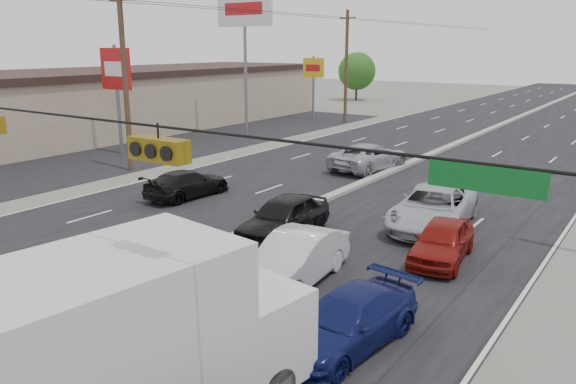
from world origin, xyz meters
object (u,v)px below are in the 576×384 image
(queue_car_a, at_px, (283,218))
(queue_car_d, at_px, (347,321))
(tree_left_far, at_px, (357,71))
(oncoming_far, at_px, (369,157))
(pole_sign_billboard, at_px, (245,18))
(box_truck, at_px, (122,355))
(pole_sign_mid, at_px, (116,75))
(utility_pole_left_c, at_px, (346,66))
(queue_car_c, at_px, (433,208))
(oncoming_near, at_px, (187,184))
(pole_sign_far, at_px, (313,73))
(utility_pole_left_b, at_px, (125,80))
(red_sedan, at_px, (201,285))
(queue_car_e, at_px, (442,241))
(queue_car_b, at_px, (295,260))

(queue_car_a, relative_size, queue_car_d, 1.05)
(tree_left_far, relative_size, oncoming_far, 1.12)
(pole_sign_billboard, height_order, box_truck, pole_sign_billboard)
(pole_sign_mid, xyz_separation_m, box_truck, (22.69, -18.36, -3.21))
(pole_sign_billboard, bearing_deg, pole_sign_mid, -104.04)
(utility_pole_left_c, xyz_separation_m, pole_sign_billboard, (-2.00, -12.00, 3.76))
(queue_car_c, distance_m, oncoming_near, 11.37)
(queue_car_d, bearing_deg, pole_sign_mid, 158.50)
(pole_sign_mid, distance_m, box_truck, 29.37)
(utility_pole_left_c, bearing_deg, tree_left_far, 115.41)
(box_truck, xyz_separation_m, oncoming_near, (-11.39, 12.99, -1.26))
(pole_sign_far, xyz_separation_m, queue_car_c, (21.47, -25.20, -3.62))
(pole_sign_far, relative_size, queue_car_a, 1.29)
(box_truck, relative_size, oncoming_far, 1.39)
(utility_pole_left_b, height_order, utility_pole_left_c, same)
(red_sedan, distance_m, oncoming_near, 11.74)
(box_truck, xyz_separation_m, oncoming_far, (-7.09, 23.29, -1.15))
(queue_car_e, bearing_deg, queue_car_c, 108.63)
(pole_sign_billboard, bearing_deg, queue_car_e, -37.29)
(queue_car_a, bearing_deg, queue_car_b, -54.03)
(pole_sign_far, distance_m, oncoming_near, 29.49)
(utility_pole_left_c, distance_m, oncoming_far, 20.82)
(pole_sign_mid, bearing_deg, queue_car_c, -8.10)
(queue_car_a, relative_size, oncoming_near, 1.05)
(box_truck, bearing_deg, queue_car_b, 109.71)
(tree_left_far, xyz_separation_m, queue_car_d, (29.09, -54.99, -3.07))
(queue_car_b, bearing_deg, oncoming_near, 145.94)
(pole_sign_mid, bearing_deg, utility_pole_left_c, 78.44)
(pole_sign_far, bearing_deg, pole_sign_billboard, -82.87)
(pole_sign_billboard, xyz_separation_m, queue_car_e, (21.50, -16.37, -8.19))
(pole_sign_mid, distance_m, queue_car_d, 27.73)
(pole_sign_mid, height_order, queue_car_b, pole_sign_mid)
(queue_car_c, height_order, oncoming_near, queue_car_c)
(utility_pole_left_c, relative_size, queue_car_a, 2.16)
(queue_car_c, bearing_deg, pole_sign_mid, 164.74)
(tree_left_far, xyz_separation_m, queue_car_c, (27.47, -45.20, -2.93))
(queue_car_b, bearing_deg, oncoming_far, 103.76)
(utility_pole_left_b, relative_size, box_truck, 1.32)
(oncoming_far, bearing_deg, pole_sign_billboard, -14.24)
(red_sedan, bearing_deg, oncoming_far, 100.50)
(pole_sign_far, height_order, queue_car_a, pole_sign_far)
(pole_sign_billboard, relative_size, queue_car_a, 2.37)
(utility_pole_left_b, height_order, pole_sign_mid, utility_pole_left_b)
(queue_car_a, relative_size, oncoming_far, 0.85)
(queue_car_a, bearing_deg, oncoming_near, 158.82)
(queue_car_c, xyz_separation_m, queue_car_d, (1.62, -9.79, -0.15))
(box_truck, bearing_deg, oncoming_far, 114.36)
(utility_pole_left_c, bearing_deg, box_truck, -65.74)
(pole_sign_billboard, height_order, red_sedan, pole_sign_billboard)
(red_sedan, distance_m, queue_car_c, 10.59)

